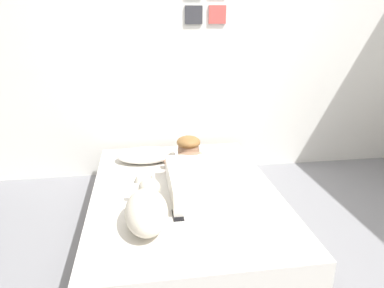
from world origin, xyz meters
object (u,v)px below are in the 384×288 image
(person_lying, at_px, (195,172))
(coffee_cup, at_px, (193,160))
(bed, at_px, (185,208))
(dog, at_px, (147,208))
(cell_phone, at_px, (178,215))
(pillow, at_px, (146,155))

(person_lying, distance_m, coffee_cup, 0.41)
(bed, distance_m, dog, 0.57)
(person_lying, relative_size, dog, 1.60)
(person_lying, distance_m, dog, 0.61)
(bed, xyz_separation_m, dog, (-0.29, -0.42, 0.26))
(dog, xyz_separation_m, cell_phone, (0.20, 0.05, -0.10))
(person_lying, distance_m, cell_phone, 0.48)
(bed, xyz_separation_m, coffee_cup, (0.14, 0.46, 0.20))
(person_lying, height_order, coffee_cup, person_lying)
(coffee_cup, bearing_deg, pillow, 160.19)
(pillow, xyz_separation_m, coffee_cup, (0.40, -0.14, -0.02))
(cell_phone, bearing_deg, person_lying, 67.11)
(person_lying, height_order, dog, person_lying)
(person_lying, bearing_deg, coffee_cup, 83.37)
(dog, distance_m, coffee_cup, 0.98)
(bed, relative_size, pillow, 3.74)
(dog, bearing_deg, pillow, 88.67)
(coffee_cup, bearing_deg, person_lying, -96.63)
(bed, bearing_deg, pillow, 113.43)
(dog, bearing_deg, person_lying, 52.04)
(person_lying, xyz_separation_m, dog, (-0.38, -0.48, -0.00))
(bed, bearing_deg, person_lying, 35.92)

